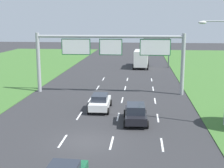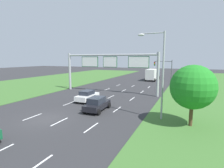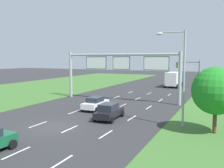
{
  "view_description": "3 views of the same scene",
  "coord_description": "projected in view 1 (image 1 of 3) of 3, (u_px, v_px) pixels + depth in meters",
  "views": [
    {
      "loc": [
        3.71,
        -20.45,
        8.42
      ],
      "look_at": [
        0.62,
        12.22,
        1.69
      ],
      "focal_mm": 50.0,
      "sensor_mm": 36.0,
      "label": 1
    },
    {
      "loc": [
        12.74,
        -12.59,
        5.95
      ],
      "look_at": [
        0.48,
        15.34,
        1.53
      ],
      "focal_mm": 28.0,
      "sensor_mm": 36.0,
      "label": 2
    },
    {
      "loc": [
        13.94,
        -17.53,
        6.13
      ],
      "look_at": [
        0.43,
        11.53,
        2.77
      ],
      "focal_mm": 40.0,
      "sensor_mm": 36.0,
      "label": 3
    }
  ],
  "objects": [
    {
      "name": "sign_gantry",
      "position": [
        111.0,
        51.0,
        35.75
      ],
      "size": [
        17.24,
        0.44,
        7.0
      ],
      "color": "#9EA0A5",
      "rests_on": "ground_plane"
    },
    {
      "name": "car_lead_silver",
      "position": [
        100.0,
        102.0,
        29.7
      ],
      "size": [
        2.02,
        4.09,
        1.54
      ],
      "rotation": [
        0.0,
        0.0,
        0.01
      ],
      "color": "white",
      "rests_on": "ground_plane"
    },
    {
      "name": "lane_dashes_slip",
      "position": [
        160.0,
        130.0,
        24.42
      ],
      "size": [
        0.14,
        44.4,
        0.01
      ],
      "color": "white",
      "rests_on": "ground_plane"
    },
    {
      "name": "traffic_light_mast",
      "position": [
        158.0,
        46.0,
        55.84
      ],
      "size": [
        4.76,
        0.49,
        5.6
      ],
      "color": "#47494F",
      "rests_on": "ground_plane"
    },
    {
      "name": "lane_dashes_inner_left",
      "position": [
        72.0,
        127.0,
        25.06
      ],
      "size": [
        0.14,
        44.4,
        0.01
      ],
      "color": "white",
      "rests_on": "ground_plane"
    },
    {
      "name": "ground_plane",
      "position": [
        87.0,
        142.0,
        21.98
      ],
      "size": [
        200.0,
        200.0,
        0.0
      ],
      "primitive_type": "plane",
      "color": "#2D2D30"
    },
    {
      "name": "box_truck",
      "position": [
        141.0,
        58.0,
        56.51
      ],
      "size": [
        2.89,
        7.79,
        3.16
      ],
      "rotation": [
        0.0,
        0.0,
        -0.04
      ],
      "color": "navy",
      "rests_on": "ground_plane"
    },
    {
      "name": "car_mid_lane",
      "position": [
        136.0,
        113.0,
        25.99
      ],
      "size": [
        2.16,
        4.13,
        1.61
      ],
      "rotation": [
        0.0,
        0.0,
        0.05
      ],
      "color": "black",
      "rests_on": "ground_plane"
    },
    {
      "name": "street_lamp",
      "position": [
        224.0,
        64.0,
        24.42
      ],
      "size": [
        2.61,
        0.32,
        8.5
      ],
      "color": "#9EA0A5",
      "rests_on": "ground_plane"
    },
    {
      "name": "lane_dashes_inner_right",
      "position": [
        115.0,
        128.0,
        24.74
      ],
      "size": [
        0.14,
        44.4,
        0.01
      ],
      "color": "white",
      "rests_on": "ground_plane"
    }
  ]
}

